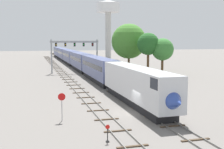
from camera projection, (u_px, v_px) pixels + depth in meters
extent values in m
plane|color=slate|center=(132.00, 113.00, 32.94)|extent=(400.00, 400.00, 0.00)
cube|color=slate|center=(72.00, 66.00, 90.64)|extent=(0.07, 200.00, 0.16)
cube|color=slate|center=(76.00, 66.00, 91.02)|extent=(0.07, 200.00, 0.16)
cube|color=#473828|center=(195.00, 140.00, 23.91)|extent=(2.60, 0.24, 0.10)
cube|color=#473828|center=(173.00, 126.00, 27.73)|extent=(2.60, 0.24, 0.10)
cube|color=#473828|center=(155.00, 116.00, 31.55)|extent=(2.60, 0.24, 0.10)
cube|color=#473828|center=(142.00, 107.00, 35.38)|extent=(2.60, 0.24, 0.10)
cube|color=#473828|center=(131.00, 101.00, 39.20)|extent=(2.60, 0.24, 0.10)
cube|color=#473828|center=(122.00, 95.00, 43.03)|extent=(2.60, 0.24, 0.10)
cube|color=#473828|center=(115.00, 91.00, 46.85)|extent=(2.60, 0.24, 0.10)
cube|color=#473828|center=(108.00, 87.00, 50.68)|extent=(2.60, 0.24, 0.10)
cube|color=#473828|center=(103.00, 84.00, 54.50)|extent=(2.60, 0.24, 0.10)
cube|color=#473828|center=(98.00, 81.00, 58.33)|extent=(2.60, 0.24, 0.10)
cube|color=#473828|center=(94.00, 78.00, 62.15)|extent=(2.60, 0.24, 0.10)
cube|color=#473828|center=(90.00, 76.00, 65.97)|extent=(2.60, 0.24, 0.10)
cube|color=#473828|center=(87.00, 74.00, 69.80)|extent=(2.60, 0.24, 0.10)
cube|color=#473828|center=(84.00, 72.00, 73.62)|extent=(2.60, 0.24, 0.10)
cube|color=#473828|center=(81.00, 71.00, 77.45)|extent=(2.60, 0.24, 0.10)
cube|color=#473828|center=(79.00, 69.00, 81.27)|extent=(2.60, 0.24, 0.10)
cube|color=#473828|center=(77.00, 68.00, 85.10)|extent=(2.60, 0.24, 0.10)
cube|color=#473828|center=(75.00, 67.00, 88.92)|extent=(2.60, 0.24, 0.10)
cube|color=#473828|center=(73.00, 66.00, 92.74)|extent=(2.60, 0.24, 0.10)
cube|color=#473828|center=(71.00, 65.00, 96.57)|extent=(2.60, 0.24, 0.10)
cube|color=#473828|center=(70.00, 64.00, 100.39)|extent=(2.60, 0.24, 0.10)
cube|color=#473828|center=(68.00, 63.00, 104.22)|extent=(2.60, 0.24, 0.10)
cube|color=#473828|center=(67.00, 62.00, 108.04)|extent=(2.60, 0.24, 0.10)
cube|color=#473828|center=(66.00, 61.00, 111.87)|extent=(2.60, 0.24, 0.10)
cube|color=#473828|center=(64.00, 61.00, 115.69)|extent=(2.60, 0.24, 0.10)
cube|color=#473828|center=(63.00, 60.00, 119.52)|extent=(2.60, 0.24, 0.10)
cube|color=#473828|center=(62.00, 59.00, 123.34)|extent=(2.60, 0.24, 0.10)
cube|color=#473828|center=(61.00, 59.00, 127.16)|extent=(2.60, 0.24, 0.10)
cube|color=#473828|center=(61.00, 58.00, 130.99)|extent=(2.60, 0.24, 0.10)
cube|color=#473828|center=(60.00, 58.00, 134.81)|extent=(2.60, 0.24, 0.10)
cube|color=#473828|center=(59.00, 57.00, 138.64)|extent=(2.60, 0.24, 0.10)
cube|color=#473828|center=(58.00, 57.00, 142.46)|extent=(2.60, 0.24, 0.10)
cube|color=#473828|center=(57.00, 56.00, 146.29)|extent=(2.60, 0.24, 0.10)
cube|color=#473828|center=(57.00, 56.00, 150.11)|extent=(2.60, 0.24, 0.10)
cube|color=#473828|center=(56.00, 56.00, 153.94)|extent=(2.60, 0.24, 0.10)
cube|color=#473828|center=(55.00, 55.00, 157.76)|extent=(2.60, 0.24, 0.10)
cube|color=#473828|center=(55.00, 55.00, 161.58)|extent=(2.60, 0.24, 0.10)
cube|color=#473828|center=(54.00, 54.00, 165.41)|extent=(2.60, 0.24, 0.10)
cube|color=#473828|center=(54.00, 54.00, 169.23)|extent=(2.60, 0.24, 0.10)
cube|color=#473828|center=(53.00, 54.00, 173.06)|extent=(2.60, 0.24, 0.10)
cube|color=#473828|center=(53.00, 54.00, 176.88)|extent=(2.60, 0.24, 0.10)
cube|color=#473828|center=(52.00, 53.00, 180.71)|extent=(2.60, 0.24, 0.10)
cube|color=#473828|center=(52.00, 53.00, 184.53)|extent=(2.60, 0.24, 0.10)
cube|color=slate|center=(60.00, 74.00, 70.04)|extent=(0.07, 160.00, 0.16)
cube|color=slate|center=(66.00, 74.00, 70.43)|extent=(0.07, 160.00, 0.16)
cube|color=#473828|center=(133.00, 146.00, 22.43)|extent=(2.60, 0.24, 0.10)
cube|color=#473828|center=(118.00, 131.00, 26.26)|extent=(2.60, 0.24, 0.10)
cube|color=#473828|center=(107.00, 119.00, 30.08)|extent=(2.60, 0.24, 0.10)
cube|color=#473828|center=(98.00, 110.00, 33.90)|extent=(2.60, 0.24, 0.10)
cube|color=#473828|center=(91.00, 103.00, 37.73)|extent=(2.60, 0.24, 0.10)
cube|color=#473828|center=(86.00, 97.00, 41.55)|extent=(2.60, 0.24, 0.10)
cube|color=#473828|center=(81.00, 93.00, 45.38)|extent=(2.60, 0.24, 0.10)
cube|color=#473828|center=(77.00, 89.00, 49.20)|extent=(2.60, 0.24, 0.10)
cube|color=#473828|center=(74.00, 85.00, 53.03)|extent=(2.60, 0.24, 0.10)
cube|color=#473828|center=(71.00, 82.00, 56.85)|extent=(2.60, 0.24, 0.10)
cube|color=#473828|center=(68.00, 79.00, 60.68)|extent=(2.60, 0.24, 0.10)
cube|color=#473828|center=(66.00, 77.00, 64.50)|extent=(2.60, 0.24, 0.10)
cube|color=#473828|center=(64.00, 75.00, 68.32)|extent=(2.60, 0.24, 0.10)
cube|color=#473828|center=(62.00, 73.00, 72.15)|extent=(2.60, 0.24, 0.10)
cube|color=#473828|center=(61.00, 71.00, 75.97)|extent=(2.60, 0.24, 0.10)
cube|color=#473828|center=(59.00, 70.00, 79.80)|extent=(2.60, 0.24, 0.10)
cube|color=#473828|center=(58.00, 69.00, 83.62)|extent=(2.60, 0.24, 0.10)
cube|color=#473828|center=(57.00, 67.00, 87.45)|extent=(2.60, 0.24, 0.10)
cube|color=#473828|center=(56.00, 66.00, 91.27)|extent=(2.60, 0.24, 0.10)
cube|color=#473828|center=(55.00, 65.00, 95.09)|extent=(2.60, 0.24, 0.10)
cube|color=#473828|center=(54.00, 64.00, 98.92)|extent=(2.60, 0.24, 0.10)
cube|color=#473828|center=(53.00, 63.00, 102.74)|extent=(2.60, 0.24, 0.10)
cube|color=#473828|center=(52.00, 62.00, 106.57)|extent=(2.60, 0.24, 0.10)
cube|color=#473828|center=(51.00, 62.00, 110.39)|extent=(2.60, 0.24, 0.10)
cube|color=#473828|center=(50.00, 61.00, 114.22)|extent=(2.60, 0.24, 0.10)
cube|color=#473828|center=(50.00, 60.00, 118.04)|extent=(2.60, 0.24, 0.10)
cube|color=#473828|center=(49.00, 60.00, 121.87)|extent=(2.60, 0.24, 0.10)
cube|color=#473828|center=(49.00, 59.00, 125.69)|extent=(2.60, 0.24, 0.10)
cube|color=#473828|center=(48.00, 58.00, 129.51)|extent=(2.60, 0.24, 0.10)
cube|color=#473828|center=(48.00, 58.00, 133.34)|extent=(2.60, 0.24, 0.10)
cube|color=#473828|center=(47.00, 57.00, 137.16)|extent=(2.60, 0.24, 0.10)
cube|color=#473828|center=(47.00, 57.00, 140.99)|extent=(2.60, 0.24, 0.10)
cube|color=#473828|center=(46.00, 57.00, 144.81)|extent=(2.60, 0.24, 0.10)
cube|color=silver|center=(136.00, 82.00, 37.19)|extent=(3.00, 20.50, 3.80)
cone|color=#2D479E|center=(174.00, 101.00, 27.25)|extent=(2.88, 2.60, 2.88)
cube|color=black|center=(168.00, 83.00, 28.41)|extent=(3.04, 1.80, 1.10)
cube|color=black|center=(136.00, 100.00, 37.48)|extent=(2.52, 18.45, 1.00)
cube|color=#4C5684|center=(98.00, 67.00, 57.75)|extent=(3.00, 20.50, 3.80)
cube|color=black|center=(98.00, 65.00, 57.70)|extent=(3.04, 18.86, 0.90)
cube|color=black|center=(98.00, 79.00, 58.03)|extent=(2.52, 18.45, 1.00)
cube|color=#4C5684|center=(80.00, 60.00, 78.31)|extent=(3.00, 20.50, 3.80)
cube|color=black|center=(80.00, 58.00, 78.26)|extent=(3.04, 18.86, 0.90)
cube|color=black|center=(81.00, 69.00, 78.59)|extent=(2.52, 18.45, 1.00)
cube|color=#4C5684|center=(70.00, 56.00, 98.86)|extent=(3.00, 20.50, 3.80)
cube|color=black|center=(70.00, 55.00, 98.82)|extent=(3.04, 18.86, 0.90)
cube|color=black|center=(70.00, 63.00, 99.15)|extent=(2.52, 18.45, 1.00)
cube|color=#4C5684|center=(63.00, 53.00, 119.42)|extent=(3.00, 20.50, 3.80)
cube|color=black|center=(63.00, 52.00, 119.37)|extent=(3.04, 18.86, 0.90)
cube|color=black|center=(63.00, 59.00, 119.70)|extent=(2.52, 18.45, 1.00)
cube|color=#4C5684|center=(58.00, 51.00, 139.98)|extent=(3.00, 20.50, 3.80)
cube|color=black|center=(58.00, 50.00, 139.93)|extent=(3.04, 18.86, 0.90)
cube|color=black|center=(58.00, 56.00, 140.26)|extent=(2.52, 18.45, 1.00)
cylinder|color=#999BA0|center=(52.00, 57.00, 71.25)|extent=(0.36, 0.36, 8.42)
cylinder|color=#999BA0|center=(97.00, 56.00, 74.33)|extent=(0.36, 0.36, 8.42)
cube|color=#999BA0|center=(75.00, 42.00, 72.36)|extent=(12.10, 0.36, 0.50)
cube|color=black|center=(56.00, 45.00, 71.26)|extent=(0.44, 0.32, 0.90)
sphere|color=yellow|center=(56.00, 45.00, 71.08)|extent=(0.28, 0.28, 0.28)
cube|color=black|center=(65.00, 45.00, 71.88)|extent=(0.44, 0.32, 0.90)
sphere|color=yellow|center=(65.00, 45.00, 71.70)|extent=(0.28, 0.28, 0.28)
cube|color=black|center=(75.00, 45.00, 72.49)|extent=(0.44, 0.32, 0.90)
sphere|color=green|center=(75.00, 45.00, 72.31)|extent=(0.28, 0.28, 0.28)
cube|color=black|center=(84.00, 45.00, 73.11)|extent=(0.44, 0.32, 0.90)
sphere|color=green|center=(84.00, 45.00, 72.93)|extent=(0.28, 0.28, 0.28)
cube|color=black|center=(93.00, 45.00, 73.73)|extent=(0.44, 0.32, 0.90)
sphere|color=red|center=(93.00, 45.00, 73.55)|extent=(0.28, 0.28, 0.28)
cylinder|color=beige|center=(108.00, 36.00, 129.85)|extent=(2.60, 2.60, 20.51)
cylinder|color=white|center=(108.00, 8.00, 128.40)|extent=(10.27, 10.27, 4.08)
cone|color=white|center=(108.00, 2.00, 128.08)|extent=(10.48, 10.48, 1.20)
cylinder|color=black|center=(108.00, 136.00, 23.45)|extent=(0.08, 0.08, 1.10)
cylinder|color=red|center=(108.00, 127.00, 23.35)|extent=(0.36, 0.03, 0.36)
cube|color=#333333|center=(108.00, 141.00, 23.51)|extent=(0.24, 0.24, 0.12)
cylinder|color=gray|center=(62.00, 110.00, 29.63)|extent=(0.08, 0.08, 2.20)
cylinder|color=red|center=(62.00, 97.00, 29.45)|extent=(0.76, 0.03, 0.76)
cylinder|color=brown|center=(162.00, 66.00, 67.24)|extent=(0.56, 0.56, 4.31)
sphere|color=#387A33|center=(163.00, 49.00, 66.77)|extent=(5.12, 5.12, 5.12)
cylinder|color=brown|center=(148.00, 64.00, 67.49)|extent=(0.56, 0.56, 5.55)
sphere|color=#235B23|center=(148.00, 44.00, 66.95)|extent=(5.14, 5.14, 5.14)
cylinder|color=brown|center=(129.00, 63.00, 74.24)|extent=(0.56, 0.56, 4.84)
sphere|color=#427F2D|center=(129.00, 41.00, 73.59)|extent=(8.87, 8.87, 8.87)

